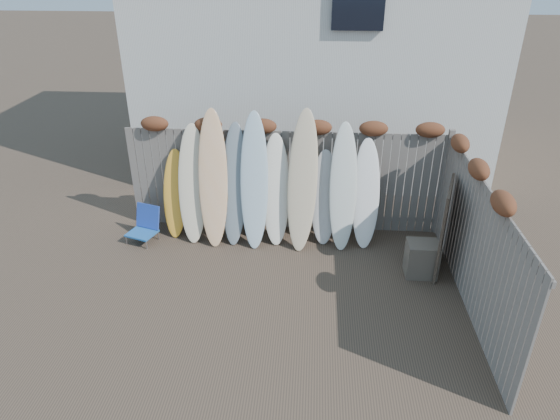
# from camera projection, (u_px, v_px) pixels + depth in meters

# --- Properties ---
(ground) EXTENTS (80.00, 80.00, 0.00)m
(ground) POSITION_uv_depth(u_px,v_px,m) (275.00, 301.00, 7.92)
(ground) COLOR #493A2D
(back_fence) EXTENTS (6.05, 0.28, 2.24)m
(back_fence) POSITION_uv_depth(u_px,v_px,m) (288.00, 172.00, 9.48)
(back_fence) COLOR slate
(back_fence) RESTS_ON ground
(right_fence) EXTENTS (0.28, 4.40, 2.24)m
(right_fence) POSITION_uv_depth(u_px,v_px,m) (476.00, 238.00, 7.42)
(right_fence) COLOR slate
(right_fence) RESTS_ON ground
(house) EXTENTS (8.50, 5.50, 6.33)m
(house) POSITION_uv_depth(u_px,v_px,m) (316.00, 30.00, 12.14)
(house) COLOR silver
(house) RESTS_ON ground
(beach_chair) EXTENTS (0.64, 0.66, 0.66)m
(beach_chair) POSITION_uv_depth(u_px,v_px,m) (145.00, 225.00, 9.47)
(beach_chair) COLOR #2260AC
(beach_chair) RESTS_ON ground
(wooden_crate) EXTENTS (0.52, 0.44, 0.61)m
(wooden_crate) POSITION_uv_depth(u_px,v_px,m) (422.00, 259.00, 8.44)
(wooden_crate) COLOR brown
(wooden_crate) RESTS_ON ground
(lattice_panel) EXTENTS (0.37, 1.03, 1.59)m
(lattice_panel) POSITION_uv_depth(u_px,v_px,m) (444.00, 228.00, 8.36)
(lattice_panel) COLOR brown
(lattice_panel) RESTS_ON ground
(surfboard_0) EXTENTS (0.47, 0.61, 1.65)m
(surfboard_0) POSITION_uv_depth(u_px,v_px,m) (175.00, 194.00, 9.48)
(surfboard_0) COLOR #FFAE2E
(surfboard_0) RESTS_ON ground
(surfboard_1) EXTENTS (0.57, 0.78, 2.16)m
(surfboard_1) POSITION_uv_depth(u_px,v_px,m) (193.00, 184.00, 9.26)
(surfboard_1) COLOR beige
(surfboard_1) RESTS_ON ground
(surfboard_2) EXTENTS (0.61, 0.90, 2.45)m
(surfboard_2) POSITION_uv_depth(u_px,v_px,m) (213.00, 179.00, 9.11)
(surfboard_2) COLOR #EEB28B
(surfboard_2) RESTS_ON ground
(surfboard_3) EXTENTS (0.50, 0.79, 2.20)m
(surfboard_3) POSITION_uv_depth(u_px,v_px,m) (234.00, 185.00, 9.18)
(surfboard_3) COLOR gray
(surfboard_3) RESTS_ON ground
(surfboard_4) EXTENTS (0.55, 0.87, 2.43)m
(surfboard_4) POSITION_uv_depth(u_px,v_px,m) (254.00, 181.00, 9.05)
(surfboard_4) COLOR #ABC6D6
(surfboard_4) RESTS_ON ground
(surfboard_5) EXTENTS (0.57, 0.75, 2.01)m
(surfboard_5) POSITION_uv_depth(u_px,v_px,m) (276.00, 190.00, 9.20)
(surfboard_5) COLOR white
(surfboard_5) RESTS_ON ground
(surfboard_6) EXTENTS (0.62, 0.92, 2.49)m
(surfboard_6) POSITION_uv_depth(u_px,v_px,m) (303.00, 181.00, 8.97)
(surfboard_6) COLOR beige
(surfboard_6) RESTS_ON ground
(surfboard_7) EXTENTS (0.50, 0.63, 1.72)m
(surfboard_7) POSITION_uv_depth(u_px,v_px,m) (324.00, 198.00, 9.25)
(surfboard_7) COLOR silver
(surfboard_7) RESTS_ON ground
(surfboard_8) EXTENTS (0.50, 0.80, 2.26)m
(surfboard_8) POSITION_uv_depth(u_px,v_px,m) (343.00, 187.00, 9.02)
(surfboard_8) COLOR silver
(surfboard_8) RESTS_ON ground
(surfboard_9) EXTENTS (0.51, 0.70, 1.97)m
(surfboard_9) POSITION_uv_depth(u_px,v_px,m) (366.00, 194.00, 9.11)
(surfboard_9) COLOR white
(surfboard_9) RESTS_ON ground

